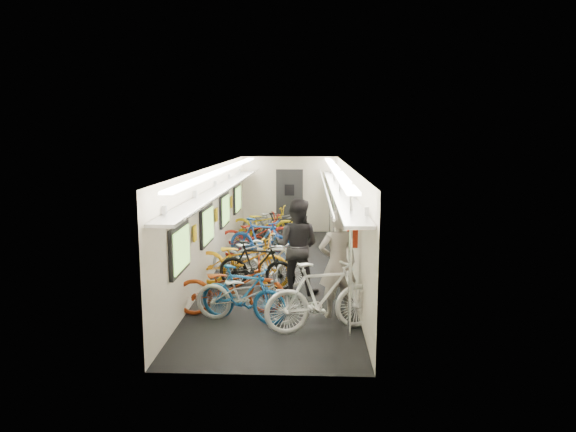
# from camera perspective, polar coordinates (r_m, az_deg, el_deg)

# --- Properties ---
(train_car_shell) EXTENTS (10.00, 10.00, 10.00)m
(train_car_shell) POSITION_cam_1_polar(r_m,az_deg,el_deg) (12.06, -2.35, 2.24)
(train_car_shell) COLOR black
(train_car_shell) RESTS_ON ground
(bicycle_0) EXTENTS (1.89, 0.96, 0.95)m
(bicycle_0) POSITION_cam_1_polar(r_m,az_deg,el_deg) (8.59, -4.51, -8.67)
(bicycle_0) COLOR #9D9DA1
(bicycle_0) RESTS_ON ground
(bicycle_1) EXTENTS (1.63, 0.96, 0.95)m
(bicycle_1) POSITION_cam_1_polar(r_m,az_deg,el_deg) (8.61, -5.01, -8.64)
(bicycle_1) COLOR #174F8C
(bicycle_1) RESTS_ON ground
(bicycle_2) EXTENTS (1.94, 0.85, 0.99)m
(bicycle_2) POSITION_cam_1_polar(r_m,az_deg,el_deg) (8.97, -6.45, -7.78)
(bicycle_2) COLOR #943110
(bicycle_2) RESTS_ON ground
(bicycle_3) EXTENTS (1.69, 0.87, 0.98)m
(bicycle_3) POSITION_cam_1_polar(r_m,az_deg,el_deg) (10.32, -3.52, -5.53)
(bicycle_3) COLOR black
(bicycle_3) RESTS_ON ground
(bicycle_4) EXTENTS (2.18, 1.14, 1.09)m
(bicycle_4) POSITION_cam_1_polar(r_m,az_deg,el_deg) (10.54, -5.17, -4.93)
(bicycle_4) COLOR orange
(bicycle_4) RESTS_ON ground
(bicycle_5) EXTENTS (1.63, 0.63, 0.95)m
(bicycle_5) POSITION_cam_1_polar(r_m,az_deg,el_deg) (10.55, -2.06, -5.26)
(bicycle_5) COLOR white
(bicycle_5) RESTS_ON ground
(bicycle_6) EXTENTS (1.86, 1.16, 0.92)m
(bicycle_6) POSITION_cam_1_polar(r_m,az_deg,el_deg) (11.59, -4.05, -4.05)
(bicycle_6) COLOR #B0B1B5
(bicycle_6) RESTS_ON ground
(bicycle_7) EXTENTS (1.81, 1.14, 1.05)m
(bicycle_7) POSITION_cam_1_polar(r_m,az_deg,el_deg) (12.65, -3.05, -2.63)
(bicycle_7) COLOR navy
(bicycle_7) RESTS_ON ground
(bicycle_8) EXTENTS (2.15, 1.41, 1.07)m
(bicycle_8) POSITION_cam_1_polar(r_m,az_deg,el_deg) (13.34, -3.59, -2.00)
(bicycle_8) COLOR maroon
(bicycle_8) RESTS_ON ground
(bicycle_9) EXTENTS (1.70, 0.72, 0.99)m
(bicycle_9) POSITION_cam_1_polar(r_m,az_deg,el_deg) (14.04, -0.70, -1.59)
(bicycle_9) COLOR black
(bicycle_9) RESTS_ON ground
(bicycle_10) EXTENTS (2.13, 1.03, 1.08)m
(bicycle_10) POSITION_cam_1_polar(r_m,az_deg,el_deg) (14.73, -2.68, -0.92)
(bicycle_10) COLOR gold
(bicycle_10) RESTS_ON ground
(bicycle_11) EXTENTS (1.95, 1.05, 1.13)m
(bicycle_11) POSITION_cam_1_polar(r_m,az_deg,el_deg) (8.16, 3.86, -8.94)
(bicycle_11) COLOR silver
(bicycle_11) RESTS_ON ground
(bicycle_12) EXTENTS (2.15, 1.00, 1.09)m
(bicycle_12) POSITION_cam_1_polar(r_m,az_deg,el_deg) (15.06, -1.32, -0.68)
(bicycle_12) COLOR #5F5E63
(bicycle_12) RESTS_ON ground
(bicycle_14) EXTENTS (1.79, 0.82, 0.91)m
(bicycle_14) POSITION_cam_1_polar(r_m,az_deg,el_deg) (15.87, -0.79, -0.51)
(bicycle_14) COLOR slate
(bicycle_14) RESTS_ON ground
(passenger_near) EXTENTS (0.77, 0.61, 1.85)m
(passenger_near) POSITION_cam_1_polar(r_m,az_deg,el_deg) (8.73, 5.55, -5.31)
(passenger_near) COLOR gray
(passenger_near) RESTS_ON ground
(passenger_mid) EXTENTS (1.06, 0.91, 1.87)m
(passenger_mid) POSITION_cam_1_polar(r_m,az_deg,el_deg) (10.02, 0.98, -3.34)
(passenger_mid) COLOR black
(passenger_mid) RESTS_ON ground
(backpack) EXTENTS (0.27, 0.16, 0.38)m
(backpack) POSITION_cam_1_polar(r_m,az_deg,el_deg) (9.23, 7.39, -2.29)
(backpack) COLOR #AF2811
(backpack) RESTS_ON passenger_near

